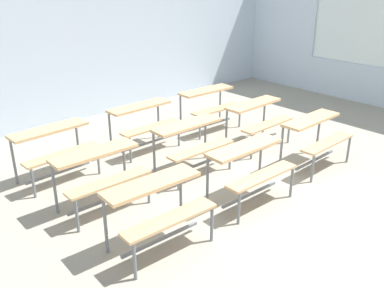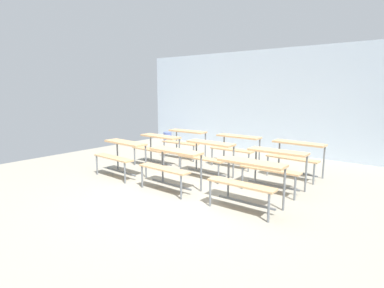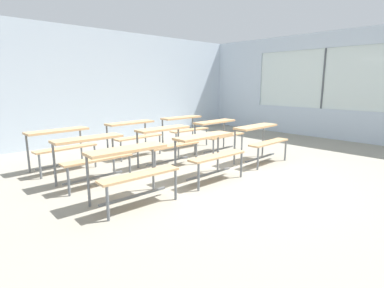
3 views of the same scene
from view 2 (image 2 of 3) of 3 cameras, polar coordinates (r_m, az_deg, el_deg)
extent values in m
cube|color=gray|center=(5.74, -1.66, -9.15)|extent=(10.00, 9.00, 0.05)
cube|color=silver|center=(9.33, 16.52, 7.41)|extent=(10.00, 0.12, 3.00)
cube|color=tan|center=(6.87, -12.16, 0.25)|extent=(1.11, 0.37, 0.04)
cube|color=tan|center=(6.74, -14.24, -2.45)|extent=(1.11, 0.27, 0.03)
cylinder|color=slate|center=(7.42, -13.53, -1.93)|extent=(0.04, 0.04, 0.72)
cylinder|color=slate|center=(6.65, -8.48, -3.13)|extent=(0.04, 0.04, 0.72)
cylinder|color=slate|center=(7.15, -17.06, -3.68)|extent=(0.04, 0.04, 0.44)
cylinder|color=slate|center=(6.35, -12.22, -5.19)|extent=(0.04, 0.04, 0.44)
cube|color=slate|center=(6.92, -12.90, -4.97)|extent=(1.00, 0.08, 0.03)
cube|color=tan|center=(5.83, -3.01, -1.28)|extent=(1.11, 0.35, 0.04)
cube|color=tan|center=(5.67, -5.19, -4.54)|extent=(1.11, 0.25, 0.03)
cylinder|color=slate|center=(6.34, -5.43, -3.71)|extent=(0.04, 0.04, 0.72)
cylinder|color=slate|center=(5.70, 1.69, -5.26)|extent=(0.04, 0.04, 0.72)
cylinder|color=slate|center=(6.02, -9.15, -5.93)|extent=(0.04, 0.04, 0.44)
cylinder|color=slate|center=(5.33, -2.01, -7.90)|extent=(0.04, 0.04, 0.44)
cube|color=slate|center=(5.88, -3.89, -7.42)|extent=(1.00, 0.06, 0.03)
cube|color=tan|center=(5.00, 10.85, -3.36)|extent=(1.10, 0.33, 0.04)
cube|color=tan|center=(4.80, 8.97, -7.34)|extent=(1.10, 0.23, 0.03)
cylinder|color=slate|center=(5.44, 6.69, -6.06)|extent=(0.04, 0.04, 0.72)
cylinder|color=slate|center=(5.02, 16.57, -7.80)|extent=(0.04, 0.04, 0.72)
cylinder|color=slate|center=(5.04, 3.36, -8.99)|extent=(0.04, 0.04, 0.44)
cylinder|color=slate|center=(4.59, 13.91, -11.26)|extent=(0.04, 0.04, 0.44)
cube|color=slate|center=(5.06, 9.87, -10.51)|extent=(1.00, 0.04, 0.03)
cube|color=tan|center=(7.65, -5.84, 1.40)|extent=(1.10, 0.34, 0.04)
cube|color=tan|center=(7.48, -7.54, -1.01)|extent=(1.10, 0.24, 0.03)
cylinder|color=slate|center=(8.16, -7.58, -0.66)|extent=(0.04, 0.04, 0.72)
cylinder|color=slate|center=(7.47, -2.32, -1.57)|extent=(0.04, 0.04, 0.72)
cylinder|color=slate|center=(7.83, -10.49, -2.24)|extent=(0.04, 0.04, 0.44)
cylinder|color=slate|center=(7.11, -5.26, -3.36)|extent=(0.04, 0.04, 0.44)
cube|color=slate|center=(7.67, -6.50, -3.31)|extent=(1.00, 0.05, 0.03)
cube|color=tan|center=(6.68, 3.41, 0.18)|extent=(1.11, 0.34, 0.04)
cube|color=tan|center=(6.49, 1.72, -2.63)|extent=(1.10, 0.24, 0.03)
cylinder|color=slate|center=(7.16, 0.81, -2.07)|extent=(0.04, 0.04, 0.72)
cylinder|color=slate|center=(6.60, 7.62, -3.21)|extent=(0.04, 0.04, 0.72)
cylinder|color=slate|center=(6.78, -2.10, -3.98)|extent=(0.04, 0.04, 0.44)
cylinder|color=slate|center=(6.19, 4.88, -5.40)|extent=(0.04, 0.04, 0.44)
cube|color=slate|center=(6.71, 2.65, -5.20)|extent=(1.00, 0.05, 0.03)
cube|color=tan|center=(5.98, 15.45, -1.33)|extent=(1.11, 0.34, 0.04)
cube|color=tan|center=(5.76, 14.11, -4.57)|extent=(1.10, 0.24, 0.03)
cylinder|color=slate|center=(6.38, 11.61, -3.78)|extent=(0.04, 0.04, 0.72)
cylinder|color=slate|center=(6.03, 20.21, -5.01)|extent=(0.04, 0.04, 0.72)
cylinder|color=slate|center=(5.94, 9.23, -6.14)|extent=(0.04, 0.04, 0.44)
cylinder|color=slate|center=(5.57, 18.40, -7.65)|extent=(0.04, 0.04, 0.44)
cube|color=slate|center=(6.01, 14.66, -7.35)|extent=(1.00, 0.05, 0.03)
cube|color=tan|center=(8.53, -0.83, 2.35)|extent=(1.11, 0.37, 0.04)
cube|color=tan|center=(8.33, -2.14, 0.20)|extent=(1.11, 0.27, 0.03)
cylinder|color=slate|center=(9.00, -2.85, 0.42)|extent=(0.04, 0.04, 0.72)
cylinder|color=slate|center=(8.42, 2.47, -0.24)|extent=(0.04, 0.04, 0.72)
cylinder|color=slate|center=(8.61, -5.13, -0.99)|extent=(0.04, 0.04, 0.44)
cylinder|color=slate|center=(8.00, 0.29, -1.80)|extent=(0.04, 0.04, 0.44)
cube|color=slate|center=(8.53, -1.39, -1.88)|extent=(1.00, 0.08, 0.03)
cube|color=tan|center=(7.68, 8.56, 1.37)|extent=(1.10, 0.33, 0.04)
cube|color=tan|center=(7.45, 7.30, -1.05)|extent=(1.10, 0.23, 0.03)
cylinder|color=slate|center=(8.11, 5.89, -0.69)|extent=(0.04, 0.04, 0.72)
cylinder|color=slate|center=(7.64, 12.28, -1.53)|extent=(0.04, 0.04, 0.72)
cylinder|color=slate|center=(7.68, 3.71, -2.33)|extent=(0.04, 0.04, 0.44)
cylinder|color=slate|center=(7.19, 10.34, -3.34)|extent=(0.04, 0.04, 0.44)
cube|color=slate|center=(7.68, 7.93, -3.33)|extent=(1.00, 0.05, 0.03)
cube|color=tan|center=(7.03, 19.03, 0.14)|extent=(1.11, 0.37, 0.04)
cube|color=tan|center=(6.80, 17.88, -2.54)|extent=(1.11, 0.27, 0.03)
cylinder|color=slate|center=(7.42, 15.70, -2.02)|extent=(0.04, 0.04, 0.72)
cylinder|color=slate|center=(7.07, 23.05, -3.05)|extent=(0.04, 0.04, 0.72)
cylinder|color=slate|center=(6.97, 13.71, -3.89)|extent=(0.04, 0.04, 0.44)
cylinder|color=slate|center=(6.59, 21.48, -5.10)|extent=(0.04, 0.04, 0.44)
cube|color=slate|center=(7.04, 18.31, -4.99)|extent=(1.00, 0.07, 0.03)
cylinder|color=#51609E|center=(11.08, -4.52, 1.27)|extent=(0.28, 0.28, 0.35)
camera|label=1|loc=(7.71, -44.88, 14.30)|focal=39.52mm
camera|label=3|loc=(7.35, -45.17, 5.05)|focal=28.00mm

